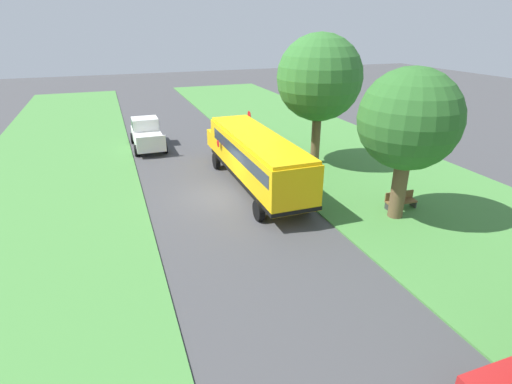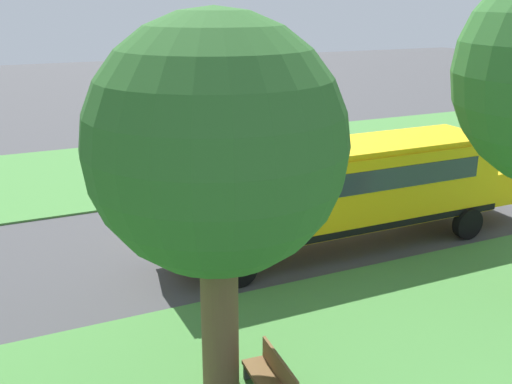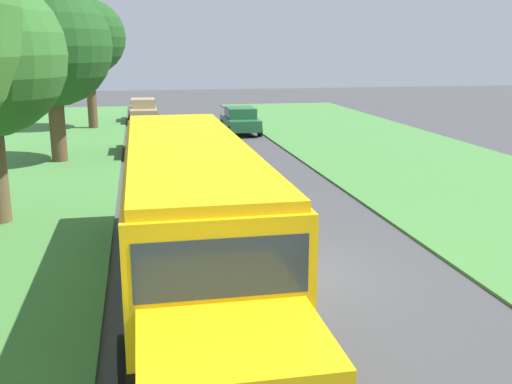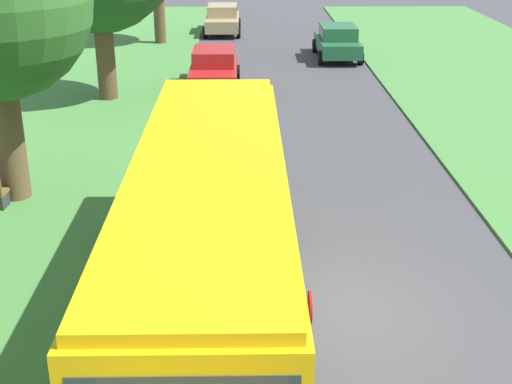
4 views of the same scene
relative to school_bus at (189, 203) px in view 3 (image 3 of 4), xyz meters
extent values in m
plane|color=#424244|center=(2.20, 0.60, -1.92)|extent=(120.00, 120.00, 0.00)
cube|color=yellow|center=(0.00, 0.29, -0.02)|extent=(2.50, 10.50, 2.20)
cube|color=yellow|center=(0.00, -5.91, -0.57)|extent=(2.20, 1.90, 1.10)
cube|color=yellow|center=(0.00, 0.29, 1.16)|extent=(2.35, 10.29, 0.16)
cube|color=black|center=(0.00, 0.29, -1.00)|extent=(2.54, 10.54, 0.20)
cube|color=#2D3842|center=(0.00, 0.59, 0.44)|extent=(2.53, 9.24, 0.64)
cube|color=#2D3842|center=(0.00, -4.91, 0.44)|extent=(2.25, 0.12, 0.80)
cylinder|color=red|center=(1.43, -2.60, 0.13)|extent=(0.03, 0.44, 0.44)
cylinder|color=black|center=(1.25, -3.91, -1.42)|extent=(0.30, 1.00, 1.00)
cylinder|color=black|center=(-1.25, -3.91, -1.42)|extent=(0.30, 1.00, 1.00)
cylinder|color=black|center=(1.25, 3.96, -1.42)|extent=(0.30, 1.00, 1.00)
cylinder|color=black|center=(-1.25, 3.96, -1.42)|extent=(0.30, 1.00, 1.00)
cube|color=#B21E1E|center=(-0.60, 17.29, -1.28)|extent=(1.80, 4.40, 0.64)
cube|color=#B21E1E|center=(-0.60, 17.44, -0.66)|extent=(1.60, 2.20, 0.60)
cube|color=#2D3842|center=(-0.60, 17.44, -0.64)|extent=(1.62, 2.02, 0.45)
cylinder|color=black|center=(0.30, 15.79, -1.60)|extent=(0.22, 0.64, 0.64)
cylinder|color=black|center=(-1.50, 15.79, -1.60)|extent=(0.22, 0.64, 0.64)
cylinder|color=black|center=(0.30, 18.79, -1.60)|extent=(0.22, 0.64, 0.64)
cylinder|color=black|center=(-1.50, 18.79, -1.60)|extent=(0.22, 0.64, 0.64)
cube|color=#236038|center=(5.00, 23.18, -1.28)|extent=(1.80, 4.40, 0.64)
cube|color=#236038|center=(5.00, 23.03, -0.66)|extent=(1.60, 2.20, 0.60)
cube|color=#2D3842|center=(5.00, 23.03, -0.64)|extent=(1.62, 2.02, 0.45)
cylinder|color=black|center=(4.10, 24.68, -1.60)|extent=(0.22, 0.64, 0.64)
cylinder|color=black|center=(5.90, 24.68, -1.60)|extent=(0.22, 0.64, 0.64)
cylinder|color=black|center=(4.10, 21.68, -1.60)|extent=(0.22, 0.64, 0.64)
cylinder|color=black|center=(5.90, 21.68, -1.60)|extent=(0.22, 0.64, 0.64)
cube|color=tan|center=(-0.60, 30.09, -1.28)|extent=(1.80, 4.40, 0.64)
cube|color=tan|center=(-0.60, 30.24, -0.66)|extent=(1.60, 2.20, 0.60)
cube|color=#2D3842|center=(-0.60, 30.24, -0.64)|extent=(1.62, 2.02, 0.45)
cylinder|color=black|center=(0.30, 28.59, -1.60)|extent=(0.22, 0.64, 0.64)
cylinder|color=black|center=(-1.50, 28.59, -1.60)|extent=(0.22, 0.64, 0.64)
cylinder|color=black|center=(0.30, 31.58, -1.60)|extent=(0.22, 0.64, 0.64)
cylinder|color=black|center=(-1.50, 31.58, -1.60)|extent=(0.22, 0.64, 0.64)
cylinder|color=brown|center=(-4.48, 15.59, -0.35)|extent=(0.69, 0.69, 3.15)
sphere|color=#1E4C1C|center=(-4.48, 15.59, 3.17)|extent=(5.18, 5.18, 5.18)
sphere|color=#1E4C1C|center=(-5.05, 16.36, 3.20)|extent=(3.86, 3.86, 3.86)
cylinder|color=brown|center=(-3.75, 26.90, 0.03)|extent=(0.58, 0.58, 3.91)
sphere|color=#1E4C1C|center=(-3.75, 26.90, 3.70)|extent=(4.57, 4.57, 4.57)
sphere|color=#1E4C1C|center=(-4.30, 26.57, 3.43)|extent=(2.77, 2.77, 2.77)
camera|label=1|loc=(7.32, 20.08, 6.89)|focal=28.00mm
camera|label=2|loc=(-14.42, 9.61, 5.28)|focal=42.00mm
camera|label=3|loc=(-0.96, -12.00, 3.17)|focal=42.00mm
camera|label=4|loc=(0.60, -10.53, 4.99)|focal=50.00mm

